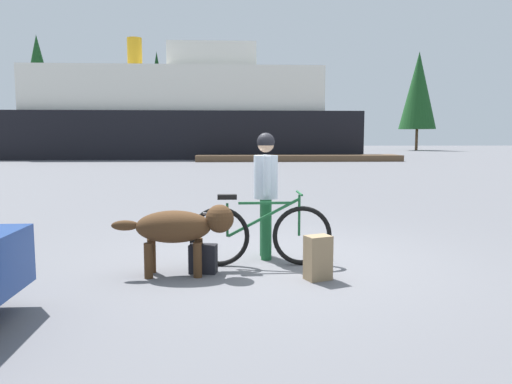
{
  "coord_description": "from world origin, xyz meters",
  "views": [
    {
      "loc": [
        -0.64,
        -6.37,
        1.63
      ],
      "look_at": [
        -0.22,
        0.86,
        0.81
      ],
      "focal_mm": 34.97,
      "sensor_mm": 36.0,
      "label": 1
    }
  ],
  "objects_px": {
    "backpack": "(318,258)",
    "dog": "(181,228)",
    "handbag_pannier": "(203,259)",
    "ferry_boat": "(180,116)",
    "bicycle": "(260,234)",
    "person_cyclist": "(266,184)"
  },
  "relations": [
    {
      "from": "dog",
      "to": "ferry_boat",
      "type": "height_order",
      "value": "ferry_boat"
    },
    {
      "from": "bicycle",
      "to": "ferry_boat",
      "type": "distance_m",
      "value": 33.24
    },
    {
      "from": "dog",
      "to": "handbag_pannier",
      "type": "distance_m",
      "value": 0.47
    },
    {
      "from": "bicycle",
      "to": "handbag_pannier",
      "type": "bearing_deg",
      "value": -157.04
    },
    {
      "from": "bicycle",
      "to": "handbag_pannier",
      "type": "height_order",
      "value": "bicycle"
    },
    {
      "from": "bicycle",
      "to": "dog",
      "type": "distance_m",
      "value": 1.03
    },
    {
      "from": "backpack",
      "to": "handbag_pannier",
      "type": "xyz_separation_m",
      "value": [
        -1.32,
        0.36,
        -0.08
      ]
    },
    {
      "from": "dog",
      "to": "handbag_pannier",
      "type": "bearing_deg",
      "value": 15.99
    },
    {
      "from": "ferry_boat",
      "to": "backpack",
      "type": "bearing_deg",
      "value": -82.13
    },
    {
      "from": "dog",
      "to": "handbag_pannier",
      "type": "relative_size",
      "value": 4.15
    },
    {
      "from": "person_cyclist",
      "to": "backpack",
      "type": "distance_m",
      "value": 1.4
    },
    {
      "from": "bicycle",
      "to": "ferry_boat",
      "type": "relative_size",
      "value": 0.07
    },
    {
      "from": "bicycle",
      "to": "handbag_pannier",
      "type": "xyz_separation_m",
      "value": [
        -0.7,
        -0.3,
        -0.23
      ]
    },
    {
      "from": "dog",
      "to": "backpack",
      "type": "xyz_separation_m",
      "value": [
        1.57,
        -0.29,
        -0.31
      ]
    },
    {
      "from": "bicycle",
      "to": "dog",
      "type": "bearing_deg",
      "value": -158.82
    },
    {
      "from": "dog",
      "to": "backpack",
      "type": "bearing_deg",
      "value": -10.36
    },
    {
      "from": "ferry_boat",
      "to": "bicycle",
      "type": "bearing_deg",
      "value": -83.03
    },
    {
      "from": "backpack",
      "to": "ferry_boat",
      "type": "bearing_deg",
      "value": 97.87
    },
    {
      "from": "backpack",
      "to": "dog",
      "type": "bearing_deg",
      "value": 169.64
    },
    {
      "from": "handbag_pannier",
      "to": "ferry_boat",
      "type": "distance_m",
      "value": 33.48
    },
    {
      "from": "backpack",
      "to": "ferry_boat",
      "type": "distance_m",
      "value": 33.98
    },
    {
      "from": "person_cyclist",
      "to": "handbag_pannier",
      "type": "bearing_deg",
      "value": -138.78
    }
  ]
}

